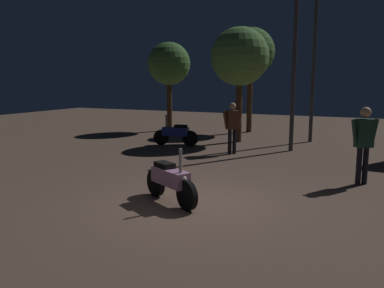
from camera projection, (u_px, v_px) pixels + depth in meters
ground_plane at (199, 203)px, 7.53m from camera, size 40.00×40.00×0.00m
motorcycle_pink_foreground at (170, 181)px, 7.51m from camera, size 1.49×0.91×1.11m
motorcycle_blue_parked_left at (176, 134)px, 14.12m from camera, size 1.65×0.45×1.11m
person_rider_beside at (364, 138)px, 8.76m from camera, size 0.60×0.45×1.75m
person_bystander_far at (232, 124)px, 12.45m from camera, size 0.56×0.50×1.64m
streetlamp_near at (295, 50)px, 12.63m from camera, size 0.36×0.36×5.24m
streetlamp_far at (315, 48)px, 14.51m from camera, size 0.36×0.36×5.64m
tree_left_bg at (169, 64)px, 18.05m from camera, size 1.96×1.96×4.07m
tree_center_bg at (240, 57)px, 14.58m from camera, size 2.17×2.17×4.29m
tree_right_bg at (251, 52)px, 17.38m from camera, size 2.12×2.12×4.65m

